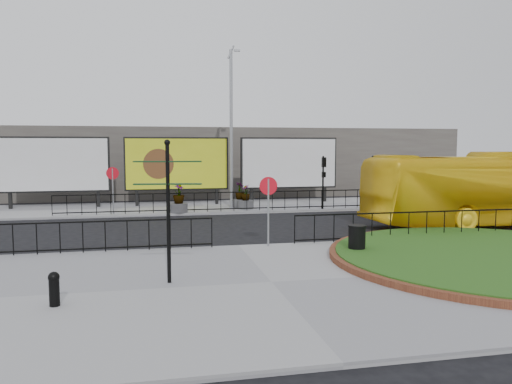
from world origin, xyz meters
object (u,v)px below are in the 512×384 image
object	(u,v)px
fingerpost_sign	(168,197)
bus	(492,189)
billboard_mid	(177,164)
planter_b	(240,198)
bollard	(54,287)
planter_a	(179,201)
lamp_post	(231,126)
litter_bin	(357,240)
planter_c	(246,200)

from	to	relation	value
fingerpost_sign	bus	distance (m)	16.73
billboard_mid	planter_b	xyz separation A→B (m)	(3.50, -1.97, -1.91)
billboard_mid	bollard	world-z (taller)	billboard_mid
fingerpost_sign	bus	bearing A→B (deg)	37.22
bus	planter_a	xyz separation A→B (m)	(-14.02, 6.57, -0.95)
bus	lamp_post	bearing A→B (deg)	50.04
billboard_mid	lamp_post	size ratio (longest dim) A/B	0.67
fingerpost_sign	litter_bin	xyz separation A→B (m)	(6.12, 2.11, -1.74)
billboard_mid	planter_c	size ratio (longest dim) A/B	4.50
planter_a	planter_b	xyz separation A→B (m)	(3.61, 1.60, -0.06)
litter_bin	fingerpost_sign	bearing A→B (deg)	-160.94
billboard_mid	bus	xyz separation A→B (m)	(13.91, -10.14, -0.90)
billboard_mid	fingerpost_sign	xyz separation A→B (m)	(-1.12, -17.48, -0.24)
billboard_mid	bollard	bearing A→B (deg)	-101.02
litter_bin	lamp_post	bearing A→B (deg)	98.46
lamp_post	billboard_mid	bearing A→B (deg)	146.75
bollard	bus	world-z (taller)	bus
lamp_post	fingerpost_sign	bearing A→B (deg)	-104.89
planter_c	billboard_mid	bearing A→B (deg)	144.20
fingerpost_sign	planter_c	xyz separation A→B (m)	(4.82, 14.81, -1.75)
planter_a	planter_c	bearing A→B (deg)	13.33
lamp_post	bus	distance (m)	13.97
fingerpost_sign	planter_b	distance (m)	16.27
fingerpost_sign	lamp_post	bearing A→B (deg)	86.29
billboard_mid	fingerpost_sign	bearing A→B (deg)	-93.66
fingerpost_sign	planter_c	distance (m)	15.67
lamp_post	planter_a	size ratio (longest dim) A/B	5.80
bus	planter_b	size ratio (longest dim) A/B	8.25
bus	planter_c	size ratio (longest dim) A/B	8.88
fingerpost_sign	litter_bin	bearing A→B (deg)	30.24
bollard	planter_c	size ratio (longest dim) A/B	0.56
billboard_mid	planter_b	bearing A→B (deg)	-29.39
billboard_mid	lamp_post	world-z (taller)	lamp_post
fingerpost_sign	planter_c	bearing A→B (deg)	83.17
litter_bin	bus	bearing A→B (deg)	30.41
planter_a	bus	bearing A→B (deg)	-25.10
fingerpost_sign	bollard	size ratio (longest dim) A/B	4.79
billboard_mid	bus	distance (m)	17.23
bus	bollard	bearing A→B (deg)	113.35
lamp_post	planter_a	distance (m)	5.37
bollard	planter_a	world-z (taller)	planter_a
fingerpost_sign	bollard	world-z (taller)	fingerpost_sign
planter_c	lamp_post	bearing A→B (deg)	134.84
bollard	planter_a	xyz separation A→B (m)	(3.57, 15.32, 0.21)
bollard	billboard_mid	bearing A→B (deg)	78.98
bollard	fingerpost_sign	bearing A→B (deg)	28.90
lamp_post	fingerpost_sign	xyz separation A→B (m)	(-4.12, -15.51, -2.47)
planter_a	billboard_mid	bearing A→B (deg)	88.18
litter_bin	planter_c	xyz separation A→B (m)	(-1.30, 12.70, -0.01)
planter_b	planter_c	xyz separation A→B (m)	(0.20, -0.70, -0.08)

